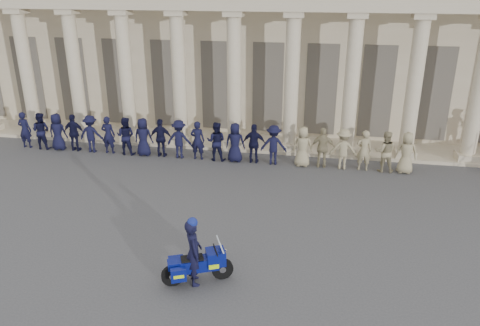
% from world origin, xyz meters
% --- Properties ---
extents(ground, '(90.00, 90.00, 0.00)m').
position_xyz_m(ground, '(0.00, 0.00, 0.00)').
color(ground, '#3F3F42').
rests_on(ground, ground).
extents(building, '(40.00, 12.50, 9.00)m').
position_xyz_m(building, '(-0.00, 14.74, 4.52)').
color(building, '#BDAD8E').
rests_on(building, ground).
extents(officer_rank, '(18.15, 0.66, 1.75)m').
position_xyz_m(officer_rank, '(-2.34, 6.33, 0.88)').
color(officer_rank, black).
rests_on(officer_rank, ground).
extents(motorcycle, '(1.81, 1.16, 1.24)m').
position_xyz_m(motorcycle, '(-0.19, -2.57, 0.53)').
color(motorcycle, black).
rests_on(motorcycle, ground).
extents(rider, '(0.68, 0.79, 1.93)m').
position_xyz_m(rider, '(-0.28, -2.62, 0.96)').
color(rider, black).
rests_on(rider, ground).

